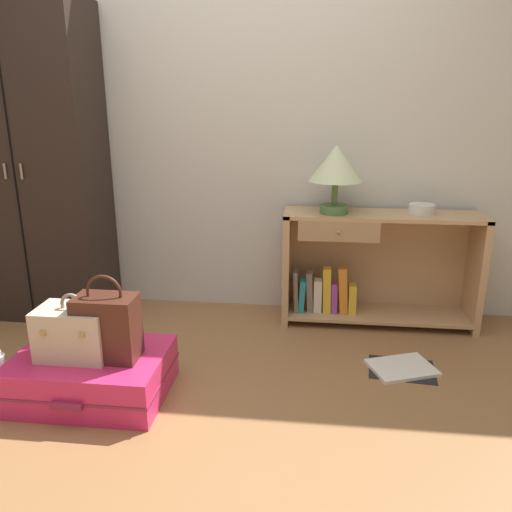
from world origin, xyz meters
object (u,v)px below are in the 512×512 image
wardrobe (35,166)px  train_case (75,332)px  bowl (422,209)px  suitcase_large (93,374)px  bookshelf (370,268)px  open_book_on_floor (402,368)px  bottle (0,372)px  handbag (107,327)px  table_lamp (336,166)px

wardrobe → train_case: size_ratio=5.91×
bowl → suitcase_large: size_ratio=0.22×
bookshelf → suitcase_large: size_ratio=1.68×
wardrobe → train_case: wardrobe is taller
wardrobe → open_book_on_floor: wardrobe is taller
bookshelf → open_book_on_floor: 0.72m
train_case → open_book_on_floor: bearing=15.7°
bookshelf → open_book_on_floor: size_ratio=3.07×
train_case → bottle: size_ratio=1.54×
train_case → handbag: (0.16, 0.00, 0.03)m
train_case → suitcase_large: bearing=24.0°
bowl → handbag: (-1.55, -1.06, -0.36)m
bookshelf → handbag: bearing=-140.2°
bowl → handbag: bearing=-145.6°
train_case → bookshelf: bearing=36.6°
suitcase_large → table_lamp: bearing=41.1°
suitcase_large → open_book_on_floor: suitcase_large is taller
bowl → bottle: 2.44m
wardrobe → bottle: 1.33m
table_lamp → suitcase_large: bearing=-138.9°
wardrobe → table_lamp: bearing=0.8°
suitcase_large → open_book_on_floor: size_ratio=1.82×
bookshelf → open_book_on_floor: bookshelf is taller
bookshelf → handbag: (-1.27, -1.06, 0.02)m
open_book_on_floor → suitcase_large: bearing=-164.6°
wardrobe → train_case: bearing=-56.1°
bowl → suitcase_large: bowl is taller
bowl → open_book_on_floor: size_ratio=0.39×
wardrobe → bottle: size_ratio=9.10×
bookshelf → suitcase_large: (-1.37, -1.04, -0.24)m
bowl → handbag: size_ratio=0.38×
wardrobe → bottle: (0.25, -0.98, -0.86)m
handbag → suitcase_large: bearing=168.3°
bowl → bookshelf: bearing=-179.3°
train_case → handbag: 0.16m
handbag → bottle: size_ratio=1.91×
table_lamp → suitcase_large: table_lamp is taller
suitcase_large → handbag: 0.28m
handbag → open_book_on_floor: bearing=17.3°
bookshelf → train_case: bearing=-143.4°
bowl → table_lamp: bearing=-174.4°
table_lamp → bowl: 0.58m
table_lamp → wardrobe: bearing=-179.2°
suitcase_large → wardrobe: bearing=126.6°
table_lamp → open_book_on_floor: size_ratio=1.04×
train_case → bowl: bearing=32.0°
bookshelf → bowl: 0.47m
bowl → suitcase_large: 2.05m
train_case → bottle: bearing=179.0°
bookshelf → bottle: size_ratio=5.61×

